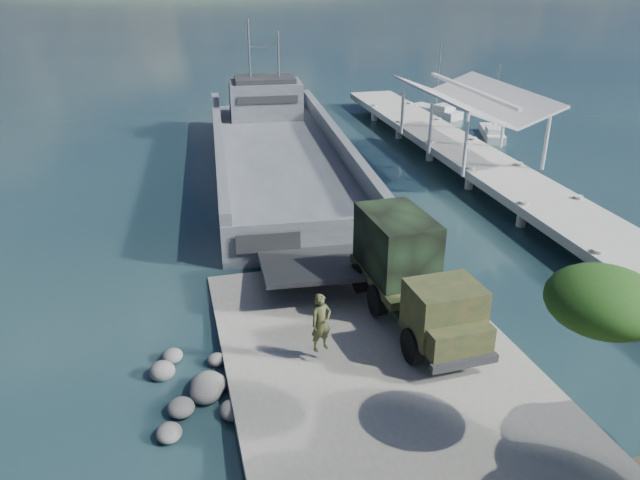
{
  "coord_description": "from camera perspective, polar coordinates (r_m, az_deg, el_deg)",
  "views": [
    {
      "loc": [
        -6.09,
        -16.56,
        12.83
      ],
      "look_at": [
        -0.44,
        6.0,
        2.27
      ],
      "focal_mm": 35.0,
      "sensor_mm": 36.0,
      "label": 1
    }
  ],
  "objects": [
    {
      "name": "shoreline_rocks",
      "position": [
        21.35,
        -11.81,
        -13.13
      ],
      "size": [
        3.2,
        5.6,
        0.9
      ],
      "primitive_type": null,
      "color": "#565553",
      "rests_on": "ground"
    },
    {
      "name": "landing_craft",
      "position": [
        40.81,
        -3.73,
        7.2
      ],
      "size": [
        10.17,
        32.38,
        9.48
      ],
      "rotation": [
        0.0,
        0.0,
        -0.08
      ],
      "color": "#474C53",
      "rests_on": "ground"
    },
    {
      "name": "soldier",
      "position": [
        20.81,
        0.09,
        -8.46
      ],
      "size": [
        0.87,
        0.71,
        2.05
      ],
      "primitive_type": "imported",
      "rotation": [
        0.0,
        0.0,
        0.32
      ],
      "color": "#20341C",
      "rests_on": "boat_ramp"
    },
    {
      "name": "boat_ramp",
      "position": [
        20.91,
        5.97,
        -12.7
      ],
      "size": [
        10.0,
        18.0,
        0.5
      ],
      "primitive_type": "cube",
      "color": "gray",
      "rests_on": "ground"
    },
    {
      "name": "pier",
      "position": [
        41.7,
        13.92,
        8.08
      ],
      "size": [
        6.4,
        44.0,
        6.1
      ],
      "color": "#999790",
      "rests_on": "ground"
    },
    {
      "name": "sailboat_far",
      "position": [
        57.48,
        10.64,
        11.46
      ],
      "size": [
        3.28,
        5.39,
        6.33
      ],
      "rotation": [
        0.0,
        0.0,
        0.37
      ],
      "color": "silver",
      "rests_on": "ground"
    },
    {
      "name": "ground",
      "position": [
        21.81,
        5.05,
        -11.71
      ],
      "size": [
        1400.0,
        1400.0,
        0.0
      ],
      "primitive_type": "plane",
      "color": "#182F3A",
      "rests_on": "ground"
    },
    {
      "name": "sailboat_near",
      "position": [
        51.03,
        15.48,
        9.34
      ],
      "size": [
        2.86,
        4.9,
        5.74
      ],
      "rotation": [
        0.0,
        0.0,
        -0.34
      ],
      "color": "silver",
      "rests_on": "ground"
    },
    {
      "name": "military_truck",
      "position": [
        23.09,
        8.27,
        -3.05
      ],
      "size": [
        2.87,
        7.81,
        3.57
      ],
      "rotation": [
        0.0,
        0.0,
        0.05
      ],
      "color": "black",
      "rests_on": "boat_ramp"
    }
  ]
}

